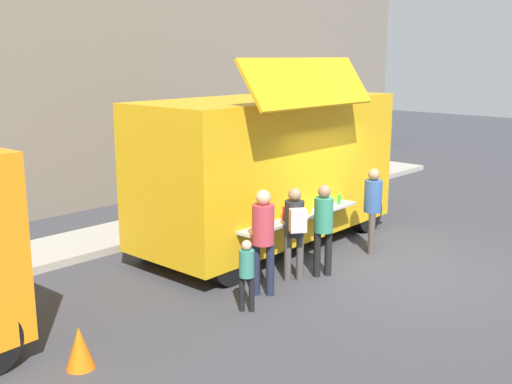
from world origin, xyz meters
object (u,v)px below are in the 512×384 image
at_px(customer_rear_waiting, 263,233).
at_px(customer_extra_browsing, 373,203).
at_px(trash_bin, 293,182).
at_px(child_near_queue, 247,269).
at_px(customer_mid_with_backpack, 295,225).
at_px(food_truck_main, 269,166).
at_px(traffic_cone_orange, 80,348).
at_px(customer_front_ordering, 323,222).

distance_m(customer_rear_waiting, customer_extra_browsing, 3.11).
distance_m(trash_bin, child_near_queue, 7.70).
relative_size(trash_bin, customer_extra_browsing, 0.56).
height_order(trash_bin, customer_rear_waiting, customer_rear_waiting).
relative_size(customer_mid_with_backpack, customer_rear_waiting, 0.94).
xyz_separation_m(customer_rear_waiting, customer_extra_browsing, (3.11, -0.07, -0.04)).
distance_m(food_truck_main, child_near_queue, 3.58).
xyz_separation_m(food_truck_main, customer_extra_browsing, (0.99, -1.84, -0.63)).
bearing_deg(traffic_cone_orange, customer_extra_browsing, -0.92).
bearing_deg(customer_mid_with_backpack, customer_extra_browsing, -55.70).
bearing_deg(child_near_queue, customer_front_ordering, -33.73).
xyz_separation_m(traffic_cone_orange, customer_mid_with_backpack, (4.18, -0.00, 0.73)).
distance_m(customer_front_ordering, customer_extra_browsing, 1.73).
bearing_deg(traffic_cone_orange, child_near_queue, -6.31).
distance_m(traffic_cone_orange, customer_mid_with_backpack, 4.25).
xyz_separation_m(traffic_cone_orange, customer_extra_browsing, (6.46, -0.10, 0.74)).
xyz_separation_m(food_truck_main, trash_bin, (3.57, 2.32, -1.17)).
xyz_separation_m(trash_bin, customer_mid_with_backpack, (-4.85, -4.05, 0.54)).
distance_m(food_truck_main, customer_rear_waiting, 2.82).
bearing_deg(child_near_queue, traffic_cone_orange, 137.20).
bearing_deg(food_truck_main, customer_mid_with_backpack, -128.06).
bearing_deg(customer_rear_waiting, customer_extra_browsing, -37.81).
bearing_deg(customer_rear_waiting, child_near_queue, 165.50).
height_order(food_truck_main, customer_mid_with_backpack, food_truck_main).
distance_m(trash_bin, customer_extra_browsing, 4.92).
xyz_separation_m(food_truck_main, child_near_queue, (-2.78, -2.03, -0.97)).
height_order(trash_bin, customer_front_ordering, customer_front_ordering).
relative_size(customer_front_ordering, customer_mid_with_backpack, 1.00).
relative_size(customer_extra_browsing, child_near_queue, 1.50).
height_order(customer_front_ordering, customer_extra_browsing, customer_extra_browsing).
xyz_separation_m(food_truck_main, customer_mid_with_backpack, (-1.29, -1.73, -0.64)).
height_order(customer_extra_browsing, child_near_queue, customer_extra_browsing).
xyz_separation_m(customer_extra_browsing, child_near_queue, (-3.77, -0.19, -0.34)).
bearing_deg(customer_rear_waiting, customer_mid_with_backpack, -34.34).
height_order(customer_mid_with_backpack, customer_extra_browsing, customer_extra_browsing).
xyz_separation_m(traffic_cone_orange, child_near_queue, (2.69, -0.30, 0.40)).
bearing_deg(trash_bin, customer_front_ordering, -135.35).
distance_m(customer_mid_with_backpack, customer_rear_waiting, 0.84).
distance_m(traffic_cone_orange, customer_rear_waiting, 3.44).
height_order(traffic_cone_orange, trash_bin, trash_bin).
bearing_deg(customer_front_ordering, traffic_cone_orange, 115.42).
distance_m(traffic_cone_orange, trash_bin, 9.91).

